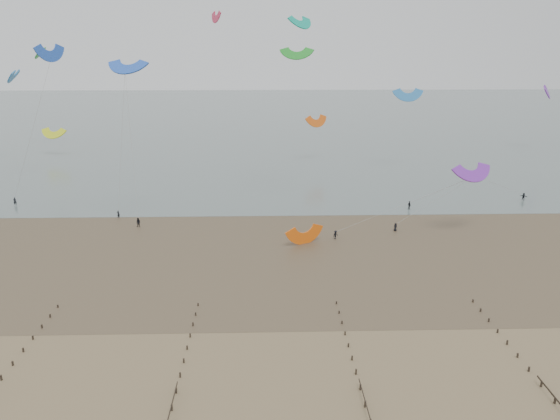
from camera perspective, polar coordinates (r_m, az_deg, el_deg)
The scene contains 6 objects.
ground at distance 61.74m, azimuth 3.57°, elevation -14.87°, with size 500.00×500.00×0.00m, color brown.
sea_and_shore at distance 92.51m, azimuth -0.83°, elevation -3.58°, with size 500.00×665.00×0.03m.
kitesurfer_lead at distance 110.42m, azimuth -16.53°, elevation -0.44°, with size 0.54×0.36×1.49m, color black.
kitesurfers at distance 110.71m, azimuth 16.13°, elevation -0.30°, with size 143.52×24.43×1.82m.
grounded_kite at distance 92.81m, azimuth 2.59°, elevation -3.53°, with size 6.17×3.23×4.70m, color #F55F0F, non-canonical shape.
kites_airborne at distance 141.34m, azimuth -3.71°, elevation 12.31°, with size 241.80×127.93×40.06m.
Camera 1 is at (-5.19, -52.16, 32.63)m, focal length 35.00 mm.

